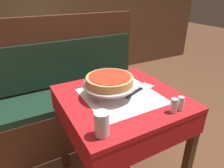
{
  "coord_description": "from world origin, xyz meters",
  "views": [
    {
      "loc": [
        -0.59,
        -0.95,
        1.37
      ],
      "look_at": [
        -0.06,
        0.01,
        0.85
      ],
      "focal_mm": 32.0,
      "sensor_mm": 36.0,
      "label": 1
    }
  ],
  "objects_px": {
    "dining_table_rear": "(48,51)",
    "pepper_shaker": "(180,103)",
    "dining_table_front": "(121,110)",
    "pizza_pan_stand": "(110,85)",
    "water_glass_near": "(102,124)",
    "condiment_caddy": "(48,42)",
    "salt_shaker": "(174,105)",
    "deep_dish_pizza": "(110,80)",
    "pizza_server": "(139,90)",
    "booth_bench": "(75,104)"
  },
  "relations": [
    {
      "from": "booth_bench",
      "to": "condiment_caddy",
      "type": "relative_size",
      "value": 9.74
    },
    {
      "from": "water_glass_near",
      "to": "pepper_shaker",
      "type": "xyz_separation_m",
      "value": [
        0.48,
        -0.02,
        -0.02
      ]
    },
    {
      "from": "pepper_shaker",
      "to": "water_glass_near",
      "type": "bearing_deg",
      "value": 177.96
    },
    {
      "from": "dining_table_rear",
      "to": "pizza_server",
      "type": "distance_m",
      "value": 1.66
    },
    {
      "from": "pizza_pan_stand",
      "to": "deep_dish_pizza",
      "type": "relative_size",
      "value": 1.14
    },
    {
      "from": "dining_table_rear",
      "to": "pizza_pan_stand",
      "type": "bearing_deg",
      "value": -88.24
    },
    {
      "from": "pizza_server",
      "to": "condiment_caddy",
      "type": "bearing_deg",
      "value": 99.15
    },
    {
      "from": "booth_bench",
      "to": "deep_dish_pizza",
      "type": "xyz_separation_m",
      "value": [
        0.03,
        -0.68,
        0.52
      ]
    },
    {
      "from": "pizza_server",
      "to": "water_glass_near",
      "type": "height_order",
      "value": "water_glass_near"
    },
    {
      "from": "dining_table_front",
      "to": "pizza_pan_stand",
      "type": "distance_m",
      "value": 0.2
    },
    {
      "from": "dining_table_front",
      "to": "salt_shaker",
      "type": "xyz_separation_m",
      "value": [
        0.16,
        -0.3,
        0.15
      ]
    },
    {
      "from": "dining_table_front",
      "to": "pizza_server",
      "type": "height_order",
      "value": "pizza_server"
    },
    {
      "from": "condiment_caddy",
      "to": "pizza_pan_stand",
      "type": "bearing_deg",
      "value": -88.4
    },
    {
      "from": "dining_table_front",
      "to": "salt_shaker",
      "type": "relative_size",
      "value": 9.34
    },
    {
      "from": "dining_table_rear",
      "to": "pepper_shaker",
      "type": "height_order",
      "value": "pepper_shaker"
    },
    {
      "from": "deep_dish_pizza",
      "to": "salt_shaker",
      "type": "relative_size",
      "value": 3.62
    },
    {
      "from": "dining_table_rear",
      "to": "deep_dish_pizza",
      "type": "height_order",
      "value": "deep_dish_pizza"
    },
    {
      "from": "pizza_server",
      "to": "pizza_pan_stand",
      "type": "bearing_deg",
      "value": 170.69
    },
    {
      "from": "salt_shaker",
      "to": "condiment_caddy",
      "type": "distance_m",
      "value": 1.88
    },
    {
      "from": "deep_dish_pizza",
      "to": "pepper_shaker",
      "type": "height_order",
      "value": "deep_dish_pizza"
    },
    {
      "from": "pizza_server",
      "to": "salt_shaker",
      "type": "xyz_separation_m",
      "value": [
        0.01,
        -0.3,
        0.04
      ]
    },
    {
      "from": "water_glass_near",
      "to": "condiment_caddy",
      "type": "height_order",
      "value": "condiment_caddy"
    },
    {
      "from": "dining_table_rear",
      "to": "booth_bench",
      "type": "bearing_deg",
      "value": -88.97
    },
    {
      "from": "pizza_pan_stand",
      "to": "pepper_shaker",
      "type": "xyz_separation_m",
      "value": [
        0.27,
        -0.33,
        -0.03
      ]
    },
    {
      "from": "salt_shaker",
      "to": "pepper_shaker",
      "type": "bearing_deg",
      "value": 0.0
    },
    {
      "from": "deep_dish_pizza",
      "to": "pepper_shaker",
      "type": "xyz_separation_m",
      "value": [
        0.27,
        -0.33,
        -0.07
      ]
    },
    {
      "from": "booth_bench",
      "to": "pizza_pan_stand",
      "type": "xyz_separation_m",
      "value": [
        0.03,
        -0.68,
        0.49
      ]
    },
    {
      "from": "dining_table_front",
      "to": "dining_table_rear",
      "type": "height_order",
      "value": "dining_table_front"
    },
    {
      "from": "condiment_caddy",
      "to": "pepper_shaker",
      "type": "bearing_deg",
      "value": -80.49
    },
    {
      "from": "condiment_caddy",
      "to": "dining_table_front",
      "type": "bearing_deg",
      "value": -86.19
    },
    {
      "from": "dining_table_front",
      "to": "water_glass_near",
      "type": "distance_m",
      "value": 0.43
    },
    {
      "from": "condiment_caddy",
      "to": "deep_dish_pizza",
      "type": "bearing_deg",
      "value": -88.4
    },
    {
      "from": "condiment_caddy",
      "to": "dining_table_rear",
      "type": "bearing_deg",
      "value": 94.87
    },
    {
      "from": "pepper_shaker",
      "to": "deep_dish_pizza",
      "type": "bearing_deg",
      "value": 128.76
    },
    {
      "from": "pizza_server",
      "to": "dining_table_front",
      "type": "bearing_deg",
      "value": -177.99
    },
    {
      "from": "dining_table_front",
      "to": "pizza_pan_stand",
      "type": "relative_size",
      "value": 2.27
    },
    {
      "from": "water_glass_near",
      "to": "condiment_caddy",
      "type": "bearing_deg",
      "value": 84.77
    },
    {
      "from": "dining_table_rear",
      "to": "pizza_server",
      "type": "bearing_deg",
      "value": -81.05
    },
    {
      "from": "pizza_pan_stand",
      "to": "pizza_server",
      "type": "distance_m",
      "value": 0.22
    },
    {
      "from": "dining_table_front",
      "to": "pepper_shaker",
      "type": "bearing_deg",
      "value": -54.96
    },
    {
      "from": "dining_table_front",
      "to": "salt_shaker",
      "type": "height_order",
      "value": "salt_shaker"
    },
    {
      "from": "deep_dish_pizza",
      "to": "salt_shaker",
      "type": "distance_m",
      "value": 0.41
    },
    {
      "from": "dining_table_front",
      "to": "condiment_caddy",
      "type": "relative_size",
      "value": 5.09
    },
    {
      "from": "pizza_pan_stand",
      "to": "salt_shaker",
      "type": "relative_size",
      "value": 4.11
    },
    {
      "from": "booth_bench",
      "to": "pizza_server",
      "type": "bearing_deg",
      "value": -71.44
    },
    {
      "from": "dining_table_front",
      "to": "pepper_shaker",
      "type": "xyz_separation_m",
      "value": [
        0.21,
        -0.3,
        0.15
      ]
    },
    {
      "from": "dining_table_rear",
      "to": "pepper_shaker",
      "type": "bearing_deg",
      "value": -80.68
    },
    {
      "from": "dining_table_rear",
      "to": "pizza_server",
      "type": "relative_size",
      "value": 2.97
    },
    {
      "from": "dining_table_front",
      "to": "water_glass_near",
      "type": "bearing_deg",
      "value": -134.43
    },
    {
      "from": "pizza_pan_stand",
      "to": "pepper_shaker",
      "type": "bearing_deg",
      "value": -51.24
    }
  ]
}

